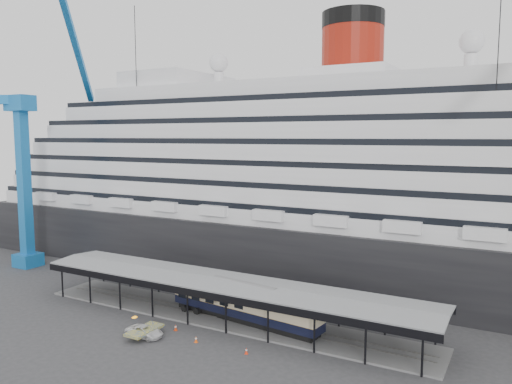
# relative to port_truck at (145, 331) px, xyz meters

# --- Properties ---
(ground) EXTENTS (200.00, 200.00, 0.00)m
(ground) POSITION_rel_port_truck_xyz_m (5.10, 4.73, -0.66)
(ground) COLOR #323235
(ground) RESTS_ON ground
(cruise_ship) EXTENTS (130.00, 30.00, 43.90)m
(cruise_ship) POSITION_rel_port_truck_xyz_m (5.14, 36.73, 17.69)
(cruise_ship) COLOR black
(cruise_ship) RESTS_ON ground
(platform_canopy) EXTENTS (56.00, 9.18, 5.30)m
(platform_canopy) POSITION_rel_port_truck_xyz_m (5.10, 9.73, 1.70)
(platform_canopy) COLOR slate
(platform_canopy) RESTS_ON ground
(crane_blue) EXTENTS (22.63, 19.19, 47.60)m
(crane_blue) POSITION_rel_port_truck_xyz_m (-40.02, 15.35, 19.30)
(crane_blue) COLOR #186DB8
(crane_blue) RESTS_ON ground
(port_truck) EXTENTS (4.74, 2.20, 1.32)m
(port_truck) POSITION_rel_port_truck_xyz_m (0.00, 0.00, 0.00)
(port_truck) COLOR silver
(port_truck) RESTS_ON ground
(pullman_carriage) EXTENTS (22.29, 5.51, 21.70)m
(pullman_carriage) POSITION_rel_port_truck_xyz_m (8.19, 9.73, 1.98)
(pullman_carriage) COLOR black
(pullman_carriage) RESTS_ON ground
(traffic_cone_left) EXTENTS (0.40, 0.40, 0.77)m
(traffic_cone_left) POSITION_rel_port_truck_xyz_m (6.36, 1.64, -0.28)
(traffic_cone_left) COLOR #FB570D
(traffic_cone_left) RESTS_ON ground
(traffic_cone_mid) EXTENTS (0.41, 0.41, 0.79)m
(traffic_cone_mid) POSITION_rel_port_truck_xyz_m (2.05, 3.34, -0.27)
(traffic_cone_mid) COLOR red
(traffic_cone_mid) RESTS_ON ground
(traffic_cone_right) EXTENTS (0.48, 0.48, 0.72)m
(traffic_cone_right) POSITION_rel_port_truck_xyz_m (13.07, 1.77, -0.30)
(traffic_cone_right) COLOR #F5310D
(traffic_cone_right) RESTS_ON ground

